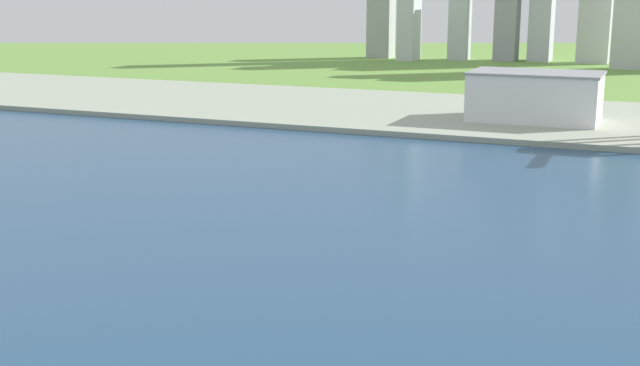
% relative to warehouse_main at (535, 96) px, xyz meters
% --- Properties ---
extents(ground_plane, '(2400.00, 2400.00, 0.00)m').
position_rel_warehouse_main_xyz_m(ground_plane, '(-16.77, -174.34, -13.52)').
color(ground_plane, '#65933E').
extents(water_bay, '(840.00, 360.00, 0.15)m').
position_rel_warehouse_main_xyz_m(water_bay, '(-16.77, -234.34, -13.45)').
color(water_bay, navy).
rests_on(water_bay, ground).
extents(industrial_pier, '(840.00, 140.00, 2.50)m').
position_rel_warehouse_main_xyz_m(industrial_pier, '(-16.77, 15.66, -12.27)').
color(industrial_pier, '#99A48F').
rests_on(industrial_pier, ground).
extents(warehouse_main, '(57.47, 35.81, 22.00)m').
position_rel_warehouse_main_xyz_m(warehouse_main, '(0.00, 0.00, 0.00)').
color(warehouse_main, white).
rests_on(warehouse_main, industrial_pier).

